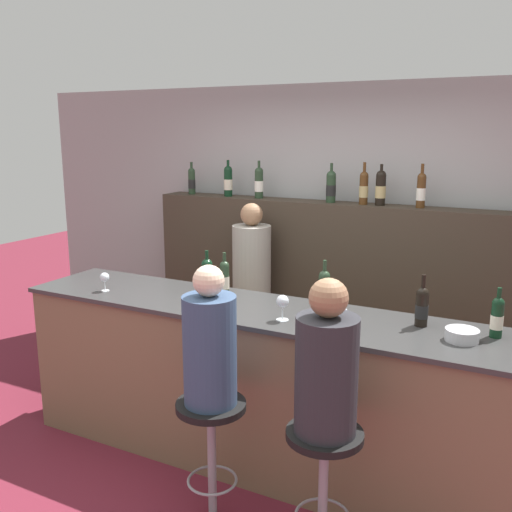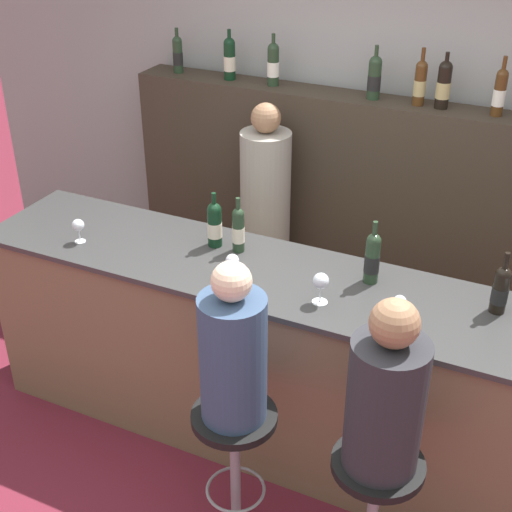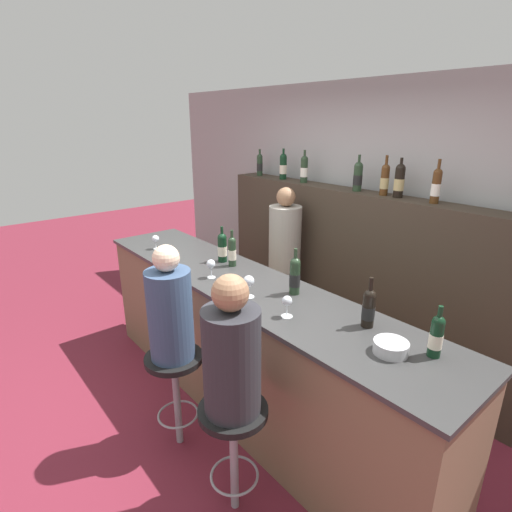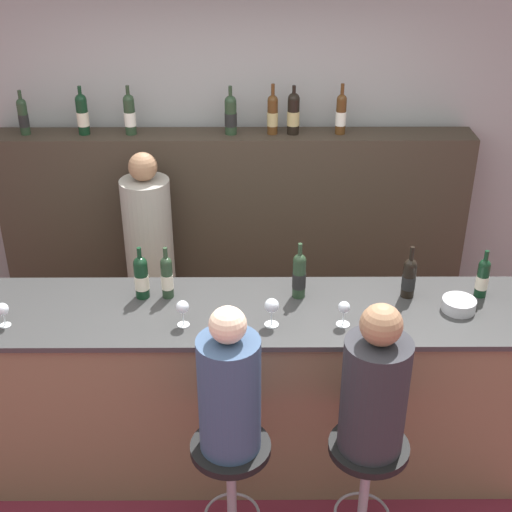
% 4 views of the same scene
% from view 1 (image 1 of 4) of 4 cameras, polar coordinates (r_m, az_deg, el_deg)
% --- Properties ---
extents(ground_plane, '(16.00, 16.00, 0.00)m').
position_cam_1_polar(ground_plane, '(3.90, -1.98, -22.06)').
color(ground_plane, maroon).
extents(wall_back, '(6.40, 0.05, 2.60)m').
position_cam_1_polar(wall_back, '(5.00, 8.38, 1.82)').
color(wall_back, '#9E9E9E').
rests_on(wall_back, ground_plane).
extents(bar_counter, '(3.43, 0.69, 1.09)m').
position_cam_1_polar(bar_counter, '(3.88, 0.37, -12.95)').
color(bar_counter, brown).
rests_on(bar_counter, ground_plane).
extents(back_bar_cabinet, '(3.22, 0.28, 1.63)m').
position_cam_1_polar(back_bar_cabinet, '(4.91, 7.34, -4.17)').
color(back_bar_cabinet, '#382D23').
rests_on(back_bar_cabinet, ground_plane).
extents(wine_bottle_counter_0, '(0.08, 0.08, 0.31)m').
position_cam_1_polar(wine_bottle_counter_0, '(3.99, -4.91, -1.99)').
color(wine_bottle_counter_0, black).
rests_on(wine_bottle_counter_0, bar_counter).
extents(wine_bottle_counter_1, '(0.07, 0.07, 0.31)m').
position_cam_1_polar(wine_bottle_counter_1, '(3.91, -3.17, -2.22)').
color(wine_bottle_counter_1, '#233823').
rests_on(wine_bottle_counter_1, bar_counter).
extents(wine_bottle_counter_2, '(0.08, 0.08, 0.33)m').
position_cam_1_polar(wine_bottle_counter_2, '(3.61, 6.82, -3.44)').
color(wine_bottle_counter_2, '#233823').
rests_on(wine_bottle_counter_2, bar_counter).
extents(wine_bottle_counter_3, '(0.08, 0.08, 0.31)m').
position_cam_1_polar(wine_bottle_counter_3, '(3.46, 16.26, -4.83)').
color(wine_bottle_counter_3, black).
rests_on(wine_bottle_counter_3, bar_counter).
extents(wine_bottle_counter_4, '(0.07, 0.07, 0.28)m').
position_cam_1_polar(wine_bottle_counter_4, '(3.41, 22.97, -5.62)').
color(wine_bottle_counter_4, black).
rests_on(wine_bottle_counter_4, bar_counter).
extents(wine_bottle_backbar_0, '(0.07, 0.07, 0.29)m').
position_cam_1_polar(wine_bottle_backbar_0, '(5.35, -6.44, 7.50)').
color(wine_bottle_backbar_0, '#233823').
rests_on(wine_bottle_backbar_0, back_bar_cabinet).
extents(wine_bottle_backbar_1, '(0.08, 0.08, 0.32)m').
position_cam_1_polar(wine_bottle_backbar_1, '(5.14, -2.80, 7.51)').
color(wine_bottle_backbar_1, black).
rests_on(wine_bottle_backbar_1, back_bar_cabinet).
extents(wine_bottle_backbar_2, '(0.08, 0.08, 0.32)m').
position_cam_1_polar(wine_bottle_backbar_2, '(4.99, 0.30, 7.37)').
color(wine_bottle_backbar_2, '#233823').
rests_on(wine_bottle_backbar_2, back_bar_cabinet).
extents(wine_bottle_backbar_3, '(0.08, 0.08, 0.32)m').
position_cam_1_polar(wine_bottle_backbar_3, '(4.73, 7.51, 6.92)').
color(wine_bottle_backbar_3, '#233823').
rests_on(wine_bottle_backbar_3, back_bar_cabinet).
extents(wine_bottle_backbar_4, '(0.07, 0.07, 0.33)m').
position_cam_1_polar(wine_bottle_backbar_4, '(4.64, 10.72, 6.75)').
color(wine_bottle_backbar_4, '#4C2D14').
rests_on(wine_bottle_backbar_4, back_bar_cabinet).
extents(wine_bottle_backbar_5, '(0.08, 0.08, 0.32)m').
position_cam_1_polar(wine_bottle_backbar_5, '(4.61, 12.36, 6.69)').
color(wine_bottle_backbar_5, black).
rests_on(wine_bottle_backbar_5, back_bar_cabinet).
extents(wine_bottle_backbar_6, '(0.07, 0.07, 0.34)m').
position_cam_1_polar(wine_bottle_backbar_6, '(4.54, 16.19, 6.37)').
color(wine_bottle_backbar_6, '#4C2D14').
rests_on(wine_bottle_backbar_6, back_bar_cabinet).
extents(wine_glass_0, '(0.07, 0.07, 0.13)m').
position_cam_1_polar(wine_glass_0, '(4.18, -14.91, -2.13)').
color(wine_glass_0, silver).
rests_on(wine_glass_0, bar_counter).
extents(wine_glass_1, '(0.07, 0.07, 0.15)m').
position_cam_1_polar(wine_glass_1, '(3.63, -3.95, -3.76)').
color(wine_glass_1, silver).
rests_on(wine_glass_1, bar_counter).
extents(wine_glass_2, '(0.08, 0.08, 0.16)m').
position_cam_1_polar(wine_glass_2, '(3.42, 2.67, -4.64)').
color(wine_glass_2, silver).
rests_on(wine_glass_2, bar_counter).
extents(wine_glass_3, '(0.07, 0.07, 0.14)m').
position_cam_1_polar(wine_glass_3, '(3.30, 8.60, -5.70)').
color(wine_glass_3, silver).
rests_on(wine_glass_3, bar_counter).
extents(metal_bowl, '(0.18, 0.18, 0.07)m').
position_cam_1_polar(metal_bowl, '(3.31, 19.91, -7.44)').
color(metal_bowl, '#B7B7BC').
rests_on(metal_bowl, bar_counter).
extents(bar_stool_left, '(0.40, 0.40, 0.73)m').
position_cam_1_polar(bar_stool_left, '(3.36, -4.49, -16.75)').
color(bar_stool_left, gray).
rests_on(bar_stool_left, ground_plane).
extents(guest_seated_left, '(0.30, 0.30, 0.79)m').
position_cam_1_polar(guest_seated_left, '(3.15, -4.65, -8.83)').
color(guest_seated_left, '#334766').
rests_on(guest_seated_left, bar_stool_left).
extents(bar_stool_right, '(0.40, 0.40, 0.73)m').
position_cam_1_polar(bar_stool_right, '(3.11, 6.81, -19.48)').
color(bar_stool_right, gray).
rests_on(bar_stool_right, ground_plane).
extents(guest_seated_right, '(0.31, 0.31, 0.80)m').
position_cam_1_polar(guest_seated_right, '(2.88, 7.07, -10.99)').
color(guest_seated_right, '#28282D').
rests_on(guest_seated_right, bar_stool_right).
extents(bartender, '(0.32, 0.32, 1.63)m').
position_cam_1_polar(bartender, '(4.82, -0.43, -5.08)').
color(bartender, gray).
rests_on(bartender, ground_plane).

